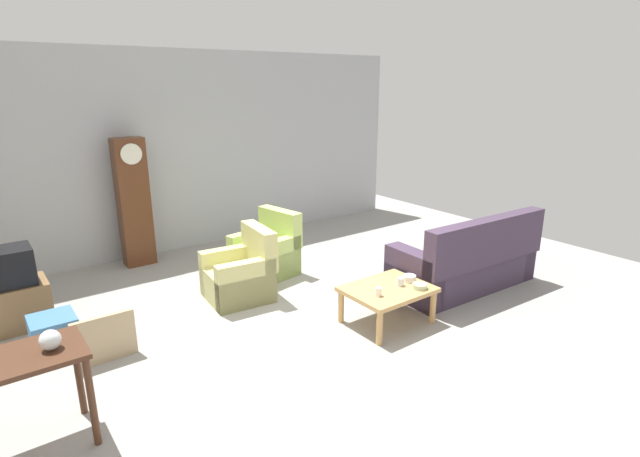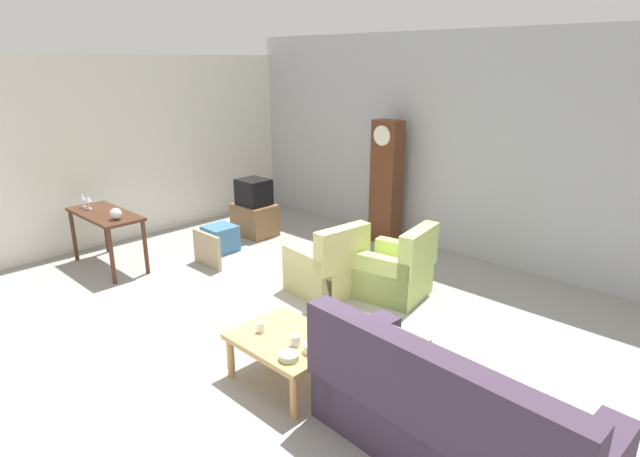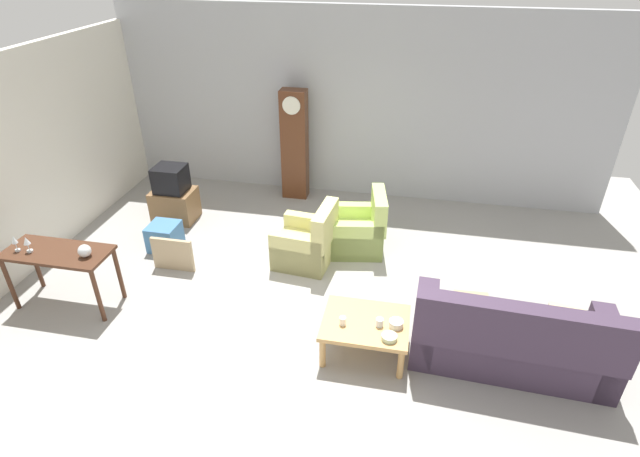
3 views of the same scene
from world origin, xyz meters
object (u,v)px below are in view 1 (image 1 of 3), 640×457
(couch_floral, at_px, (466,263))
(bowl_shallow_green, at_px, (420,286))
(coffee_table_wood, at_px, (388,292))
(tv_crt, at_px, (9,267))
(glass_dome_cloche, at_px, (50,340))
(armchair_olive_far, at_px, (267,254))
(storage_box_blue, at_px, (54,335))
(bowl_white_stacked, at_px, (409,278))
(grandfather_clock, at_px, (134,202))
(cup_blue_rimmed, at_px, (400,282))
(armchair_olive_near, at_px, (241,275))
(cup_white_porcelain, at_px, (378,292))
(framed_picture_leaning, at_px, (105,339))
(tv_stand_cabinet, at_px, (17,305))

(couch_floral, height_order, bowl_shallow_green, couch_floral)
(coffee_table_wood, distance_m, bowl_shallow_green, 0.37)
(tv_crt, bearing_deg, glass_dome_cloche, -88.53)
(armchair_olive_far, xyz_separation_m, tv_crt, (-3.11, 0.31, 0.43))
(couch_floral, bearing_deg, glass_dome_cloche, -179.87)
(storage_box_blue, xyz_separation_m, bowl_white_stacked, (3.56, -1.59, 0.28))
(grandfather_clock, bearing_deg, cup_blue_rimmed, -63.47)
(armchair_olive_near, distance_m, cup_white_porcelain, 1.91)
(tv_crt, relative_size, cup_white_porcelain, 4.99)
(armchair_olive_far, height_order, cup_white_porcelain, armchair_olive_far)
(armchair_olive_near, height_order, cup_blue_rimmed, armchair_olive_near)
(framed_picture_leaning, bearing_deg, bowl_shallow_green, -22.76)
(couch_floral, distance_m, tv_stand_cabinet, 5.55)
(coffee_table_wood, xyz_separation_m, cup_blue_rimmed, (0.16, -0.05, 0.11))
(tv_stand_cabinet, distance_m, storage_box_blue, 0.90)
(armchair_olive_near, distance_m, glass_dome_cloche, 2.88)
(armchair_olive_far, height_order, bowl_shallow_green, armchair_olive_far)
(armchair_olive_far, relative_size, bowl_white_stacked, 5.92)
(tv_stand_cabinet, relative_size, glass_dome_cloche, 4.39)
(coffee_table_wood, height_order, grandfather_clock, grandfather_clock)
(tv_crt, bearing_deg, armchair_olive_far, -5.64)
(bowl_white_stacked, distance_m, bowl_shallow_green, 0.22)
(armchair_olive_near, bearing_deg, armchair_olive_far, 36.39)
(cup_white_porcelain, xyz_separation_m, bowl_shallow_green, (0.52, -0.13, -0.02))
(cup_white_porcelain, distance_m, cup_blue_rimmed, 0.40)
(grandfather_clock, relative_size, bowl_white_stacked, 12.42)
(armchair_olive_far, xyz_separation_m, cup_blue_rimmed, (0.50, -2.18, 0.18))
(cup_white_porcelain, distance_m, bowl_shallow_green, 0.54)
(cup_white_porcelain, bearing_deg, cup_blue_rimmed, 8.02)
(framed_picture_leaning, bearing_deg, armchair_olive_far, 22.96)
(couch_floral, relative_size, cup_white_porcelain, 22.24)
(cup_blue_rimmed, xyz_separation_m, bowl_shallow_green, (0.12, -0.19, -0.02))
(tv_crt, distance_m, cup_white_porcelain, 4.11)
(cup_blue_rimmed, bearing_deg, framed_picture_leaning, 159.53)
(grandfather_clock, xyz_separation_m, tv_stand_cabinet, (-1.76, -1.24, -0.71))
(tv_stand_cabinet, distance_m, tv_crt, 0.47)
(armchair_olive_far, bearing_deg, cup_blue_rimmed, -77.05)
(armchair_olive_near, relative_size, coffee_table_wood, 0.96)
(tv_stand_cabinet, relative_size, storage_box_blue, 1.56)
(grandfather_clock, height_order, cup_white_porcelain, grandfather_clock)
(cup_blue_rimmed, distance_m, bowl_white_stacked, 0.18)
(bowl_shallow_green, bearing_deg, tv_crt, 144.39)
(tv_crt, distance_m, framed_picture_leaning, 1.58)
(cup_blue_rimmed, xyz_separation_m, bowl_white_stacked, (0.18, 0.03, -0.01))
(couch_floral, bearing_deg, armchair_olive_near, 149.55)
(grandfather_clock, height_order, glass_dome_cloche, grandfather_clock)
(couch_floral, relative_size, coffee_table_wood, 2.23)
(armchair_olive_near, height_order, grandfather_clock, grandfather_clock)
(tv_crt, xyz_separation_m, bowl_shallow_green, (3.74, -2.68, -0.27))
(couch_floral, relative_size, bowl_white_stacked, 13.75)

